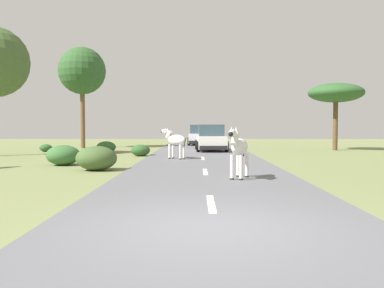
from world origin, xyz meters
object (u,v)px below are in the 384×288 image
bush_3 (96,158)px  bush_0 (46,148)px  bush_2 (106,147)px  zebra_1 (175,140)px  car_1 (211,139)px  car_0 (200,136)px  zebra_0 (239,148)px  tree_0 (336,93)px  bush_4 (140,150)px  tree_6 (82,71)px  bush_1 (63,155)px

bush_3 → bush_0: bearing=118.8°
bush_2 → bush_3: 10.10m
zebra_1 → car_1: car_1 is taller
zebra_1 → car_0: bearing=31.6°
zebra_0 → car_1: size_ratio=0.38×
zebra_1 → tree_0: 13.73m
bush_3 → zebra_0: bearing=-28.1°
bush_3 → bush_4: 7.38m
car_1 → tree_6: (-9.70, 3.88, 5.01)m
tree_0 → bush_2: (-15.39, -2.95, -3.59)m
car_1 → bush_2: 6.90m
car_1 → tree_6: size_ratio=0.57×
bush_1 → bush_4: size_ratio=1.35×
zebra_1 → bush_2: bearing=79.4°
zebra_0 → bush_4: zebra_0 is taller
bush_2 → bush_4: 3.61m
bush_2 → bush_4: bush_2 is taller
car_1 → tree_6: 11.58m
car_1 → bush_2: size_ratio=3.59×
car_1 → bush_1: (-6.77, -9.61, -0.41)m
zebra_1 → bush_4: 3.32m
zebra_0 → bush_4: (-4.52, 10.13, -0.71)m
bush_2 → bush_3: size_ratio=0.78×
tree_0 → bush_0: size_ratio=5.62×
zebra_0 → bush_1: zebra_0 is taller
zebra_1 → bush_1: (-4.73, -2.87, -0.55)m
car_1 → tree_0: (8.72, 1.26, 3.11)m
tree_0 → bush_3: bearing=-136.4°
bush_2 → zebra_0: bearing=-61.0°
zebra_0 → bush_0: size_ratio=2.01×
car_1 → bush_3: (-4.82, -11.62, -0.38)m
bush_2 → tree_0: bearing=10.8°
bush_1 → tree_0: bearing=35.1°
zebra_1 → bush_2: size_ratio=1.28×
bush_1 → bush_3: bush_3 is taller
tree_6 → bush_0: tree_6 is taller
car_0 → car_1: bearing=96.5°
tree_6 → bush_3: (4.88, -15.49, -5.38)m
zebra_0 → zebra_1: 8.02m
car_1 → bush_1: car_1 is taller
tree_0 → bush_0: (-19.64, -1.80, -3.71)m
tree_0 → bush_0: 20.06m
car_1 → bush_4: (-4.14, -4.26, -0.52)m
tree_0 → bush_3: 19.01m
car_1 → bush_1: bearing=53.0°
zebra_0 → bush_3: (-5.20, 2.78, -0.56)m
zebra_1 → tree_0: tree_0 is taller
zebra_1 → bush_0: zebra_1 is taller
car_0 → bush_4: car_0 is taller
tree_6 → bush_3: tree_6 is taller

